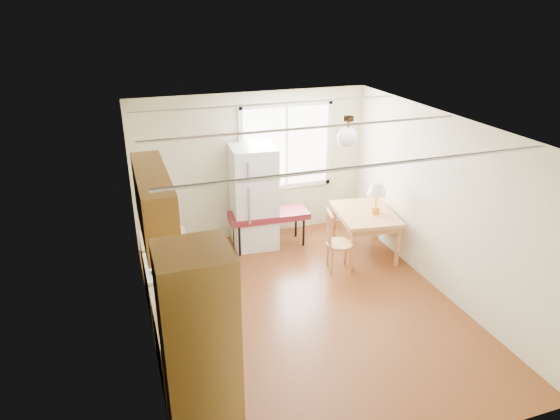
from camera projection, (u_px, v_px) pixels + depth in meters
name	position (u px, v px, depth m)	size (l,w,h in m)	color
room_shell	(307.00, 225.00, 6.25)	(4.60, 5.60, 2.62)	#522610
kitchen_run	(179.00, 304.00, 5.34)	(0.65, 3.40, 2.20)	brown
window_unit	(286.00, 146.00, 8.46)	(1.64, 0.05, 1.51)	white
pendant_light	(348.00, 136.00, 6.42)	(0.26, 0.26, 0.40)	black
refrigerator	(254.00, 197.00, 8.20)	(0.75, 0.76, 1.71)	white
bench	(269.00, 216.00, 8.25)	(1.34, 0.56, 0.61)	maroon
dining_table	(365.00, 218.00, 7.99)	(1.04, 1.28, 0.73)	#B17544
chair	(334.00, 238.00, 7.50)	(0.44, 0.44, 0.95)	#B17544
table_lamp	(377.00, 191.00, 7.76)	(0.30, 0.30, 0.51)	#C78E3F
coffee_maker	(181.00, 301.00, 5.04)	(0.21, 0.27, 0.40)	black
kettle	(175.00, 312.00, 4.93)	(0.13, 0.13, 0.25)	red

